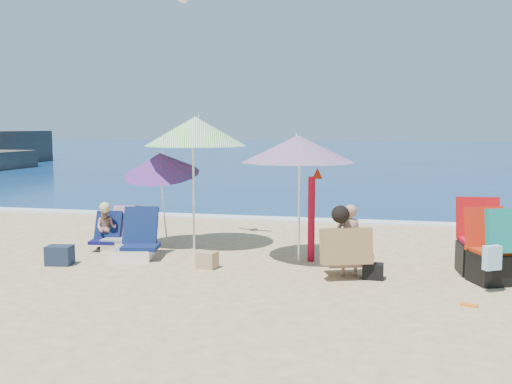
% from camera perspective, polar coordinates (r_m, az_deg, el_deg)
% --- Properties ---
extents(ground, '(120.00, 120.00, 0.00)m').
position_cam_1_polar(ground, '(8.35, 0.54, -8.32)').
color(ground, '#D8BC84').
rests_on(ground, ground).
extents(sea, '(120.00, 80.00, 0.12)m').
position_cam_1_polar(sea, '(52.98, 10.65, 3.92)').
color(sea, navy).
rests_on(sea, ground).
extents(foam, '(120.00, 0.50, 0.04)m').
position_cam_1_polar(foam, '(13.28, 5.09, -2.74)').
color(foam, white).
rests_on(foam, ground).
extents(umbrella_turquoise, '(1.93, 1.93, 2.03)m').
position_cam_1_polar(umbrella_turquoise, '(9.00, 4.15, 4.25)').
color(umbrella_turquoise, white).
rests_on(umbrella_turquoise, ground).
extents(umbrella_striped, '(2.22, 2.22, 2.34)m').
position_cam_1_polar(umbrella_striped, '(10.10, -5.97, 5.94)').
color(umbrella_striped, white).
rests_on(umbrella_striped, ground).
extents(umbrella_blue, '(1.39, 1.44, 1.82)m').
position_cam_1_polar(umbrella_blue, '(10.29, -9.32, 2.77)').
color(umbrella_blue, white).
rests_on(umbrella_blue, ground).
extents(furled_umbrella, '(0.24, 0.18, 1.49)m').
position_cam_1_polar(furled_umbrella, '(9.19, 5.57, -1.80)').
color(furled_umbrella, '#AC0C22').
rests_on(furled_umbrella, ground).
extents(chair_navy, '(0.77, 0.82, 0.81)m').
position_cam_1_polar(chair_navy, '(9.65, -11.61, -5.14)').
color(chair_navy, '#0D1B4B').
rests_on(chair_navy, ground).
extents(chair_rainbow, '(0.56, 0.67, 0.74)m').
position_cam_1_polar(chair_rainbow, '(10.38, -13.05, -4.47)').
color(chair_rainbow, '#CB6D47').
rests_on(chair_rainbow, ground).
extents(camp_chair_left, '(0.70, 0.73, 1.09)m').
position_cam_1_polar(camp_chair_left, '(9.10, 21.14, -5.42)').
color(camp_chair_left, red).
rests_on(camp_chair_left, ground).
extents(camp_chair_right, '(0.76, 1.09, 1.07)m').
position_cam_1_polar(camp_chair_right, '(8.55, 22.35, -5.81)').
color(camp_chair_right, '#A22D0B').
rests_on(camp_chair_right, ground).
extents(person_center, '(0.77, 0.83, 1.04)m').
position_cam_1_polar(person_center, '(8.31, 8.91, -4.90)').
color(person_center, tan).
rests_on(person_center, ground).
extents(person_left, '(0.53, 0.61, 0.84)m').
position_cam_1_polar(person_left, '(10.43, -14.50, -3.42)').
color(person_left, tan).
rests_on(person_left, ground).
extents(bag_navy_a, '(0.42, 0.33, 0.30)m').
position_cam_1_polar(bag_navy_a, '(9.52, -18.72, -5.90)').
color(bag_navy_a, '#1A253A').
rests_on(bag_navy_a, ground).
extents(bag_tan, '(0.34, 0.27, 0.25)m').
position_cam_1_polar(bag_tan, '(8.85, -4.82, -6.66)').
color(bag_tan, tan).
rests_on(bag_tan, ground).
extents(bag_navy_b, '(0.39, 0.31, 0.28)m').
position_cam_1_polar(bag_navy_b, '(9.08, 22.86, -6.72)').
color(bag_navy_b, '#182136').
rests_on(bag_navy_b, ground).
extents(bag_black_b, '(0.29, 0.21, 0.22)m').
position_cam_1_polar(bag_black_b, '(8.37, 11.41, -7.63)').
color(bag_black_b, black).
rests_on(bag_black_b, ground).
extents(orange_item, '(0.22, 0.15, 0.03)m').
position_cam_1_polar(orange_item, '(7.48, 20.20, -10.37)').
color(orange_item, orange).
rests_on(orange_item, ground).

